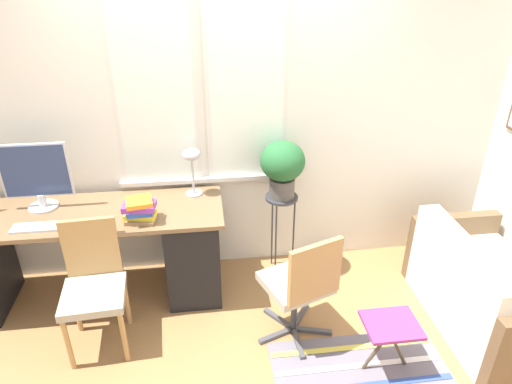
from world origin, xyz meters
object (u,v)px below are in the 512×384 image
(couch_loveseat, at_px, (485,294))
(office_chair_swivel, at_px, (301,285))
(desk_lamp, at_px, (192,160))
(keyboard, at_px, (37,227))
(potted_plant, at_px, (283,165))
(desk_chair_wooden, at_px, (93,284))
(book_stack, at_px, (140,210))
(monitor, at_px, (36,176))
(folding_stool, at_px, (391,328))
(mouse, at_px, (73,226))
(plant_stand, at_px, (281,207))

(couch_loveseat, bearing_deg, office_chair_swivel, 89.23)
(desk_lamp, height_order, office_chair_swivel, desk_lamp)
(keyboard, xyz_separation_m, potted_plant, (1.76, 0.34, 0.21))
(desk_chair_wooden, height_order, office_chair_swivel, desk_chair_wooden)
(couch_loveseat, relative_size, potted_plant, 2.70)
(book_stack, distance_m, couch_loveseat, 2.55)
(book_stack, distance_m, desk_chair_wooden, 0.58)
(monitor, bearing_deg, office_chair_swivel, -22.62)
(desk_chair_wooden, xyz_separation_m, office_chair_swivel, (1.38, -0.17, -0.01))
(desk_lamp, height_order, potted_plant, potted_plant)
(potted_plant, bearing_deg, desk_lamp, 177.52)
(keyboard, relative_size, office_chair_swivel, 0.38)
(keyboard, distance_m, folding_stool, 2.45)
(desk_chair_wooden, distance_m, potted_plant, 1.60)
(book_stack, height_order, desk_chair_wooden, book_stack)
(book_stack, relative_size, folding_stool, 0.60)
(folding_stool, bearing_deg, potted_plant, 114.63)
(desk_lamp, bearing_deg, office_chair_swivel, -49.87)
(mouse, bearing_deg, book_stack, 3.08)
(desk_lamp, relative_size, book_stack, 1.64)
(mouse, height_order, desk_lamp, desk_lamp)
(desk_lamp, height_order, book_stack, desk_lamp)
(keyboard, bearing_deg, office_chair_swivel, -14.31)
(monitor, bearing_deg, keyboard, -82.88)
(office_chair_swivel, relative_size, couch_loveseat, 0.71)
(plant_stand, relative_size, folding_stool, 1.88)
(mouse, xyz_separation_m, office_chair_swivel, (1.52, -0.43, -0.32))
(office_chair_swivel, height_order, folding_stool, office_chair_swivel)
(desk_chair_wooden, height_order, plant_stand, desk_chair_wooden)
(book_stack, relative_size, desk_chair_wooden, 0.26)
(office_chair_swivel, xyz_separation_m, couch_loveseat, (1.37, -0.02, -0.21))
(monitor, xyz_separation_m, mouse, (0.28, -0.32, -0.24))
(desk_chair_wooden, relative_size, folding_stool, 2.34)
(monitor, height_order, book_stack, monitor)
(desk_lamp, xyz_separation_m, office_chair_swivel, (0.69, -0.82, -0.60))
(mouse, bearing_deg, desk_lamp, 25.02)
(keyboard, relative_size, potted_plant, 0.72)
(plant_stand, distance_m, potted_plant, 0.37)
(desk_lamp, xyz_separation_m, couch_loveseat, (2.06, -0.83, -0.81))
(monitor, height_order, keyboard, monitor)
(monitor, height_order, desk_lamp, monitor)
(book_stack, height_order, office_chair_swivel, book_stack)
(book_stack, bearing_deg, mouse, -176.92)
(office_chair_swivel, bearing_deg, plant_stand, -110.57)
(mouse, relative_size, office_chair_swivel, 0.07)
(office_chair_swivel, height_order, couch_loveseat, office_chair_swivel)
(keyboard, xyz_separation_m, couch_loveseat, (3.13, -0.47, -0.53))
(couch_loveseat, height_order, plant_stand, plant_stand)
(potted_plant, bearing_deg, book_stack, -162.66)
(couch_loveseat, bearing_deg, desk_lamp, 67.90)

